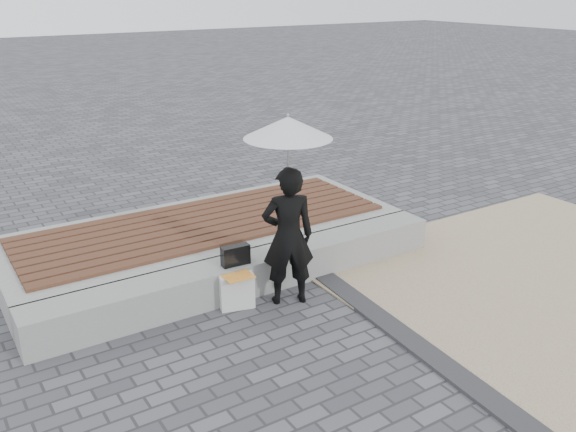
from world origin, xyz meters
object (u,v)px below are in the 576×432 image
at_px(parasol, 288,128).
at_px(handbag, 235,255).
at_px(seating_ledge, 250,273).
at_px(woman, 288,236).
at_px(canvas_tote, 237,291).

relative_size(parasol, handbag, 3.67).
height_order(seating_ledge, handbag, handbag).
bearing_deg(parasol, seating_ledge, 114.26).
bearing_deg(handbag, parasol, -37.39).
bearing_deg(parasol, woman, 180.00).
bearing_deg(woman, canvas_tote, 3.87).
height_order(seating_ledge, parasol, parasol).
bearing_deg(handbag, seating_ledge, 25.97).
relative_size(woman, handbag, 4.89).
relative_size(parasol, canvas_tote, 2.98).
bearing_deg(woman, seating_ledge, -44.89).
bearing_deg(parasol, handbag, 139.16).
xyz_separation_m(parasol, canvas_tote, (-0.55, 0.17, -1.75)).
xyz_separation_m(woman, parasol, (0.00, 0.00, 1.17)).
distance_m(seating_ledge, canvas_tote, 0.45).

